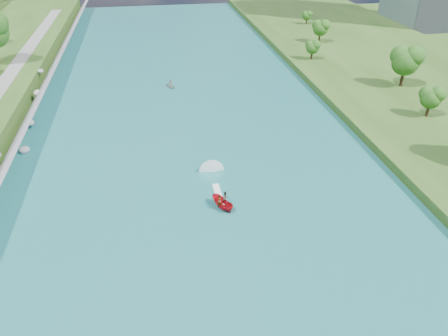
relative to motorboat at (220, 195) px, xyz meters
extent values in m
plane|color=#2D5119|center=(-2.36, -11.91, -0.70)|extent=(260.00, 260.00, 0.00)
cube|color=#1B6A67|center=(-2.36, 8.09, -0.65)|extent=(55.00, 240.00, 0.10)
cube|color=slate|center=(-28.21, 8.09, 1.10)|extent=(3.54, 236.00, 4.05)
ellipsoid|color=gray|center=(-27.33, 17.45, -0.23)|extent=(1.63, 1.80, 1.08)
ellipsoid|color=gray|center=(-27.88, 25.89, 0.46)|extent=(1.29, 1.32, 1.00)
ellipsoid|color=gray|center=(-28.51, 37.13, 1.49)|extent=(1.43, 1.80, 1.13)
ellipsoid|color=gray|center=(-29.39, 46.79, 2.57)|extent=(1.23, 1.37, 0.83)
ellipsoid|color=#1B5516|center=(38.58, 15.97, 3.95)|extent=(3.78, 3.78, 6.30)
ellipsoid|color=#1B5516|center=(41.70, 30.12, 5.55)|extent=(5.69, 5.69, 9.49)
ellipsoid|color=#1B5516|center=(30.20, 49.99, 3.45)|extent=(3.18, 3.18, 5.30)
ellipsoid|color=#1B5516|center=(37.26, 63.72, 4.26)|extent=(4.14, 4.14, 6.90)
ellipsoid|color=#1B5516|center=(40.82, 83.90, 3.08)|extent=(2.74, 2.74, 4.56)
imported|color=red|center=(-0.02, -1.96, 0.11)|extent=(2.95, 3.86, 1.41)
imported|color=#66605B|center=(-0.42, -2.36, 0.61)|extent=(0.69, 0.52, 1.71)
imported|color=#66605B|center=(0.48, -1.46, 0.57)|extent=(0.82, 0.65, 1.63)
cube|color=white|center=(-0.02, 1.04, -0.57)|extent=(0.90, 5.00, 0.06)
imported|color=gray|center=(-3.29, 41.34, -0.30)|extent=(3.06, 3.45, 0.59)
imported|color=#66605B|center=(-3.29, 41.34, 0.28)|extent=(0.71, 0.58, 1.26)
camera|label=1|loc=(-7.53, -45.33, 31.82)|focal=35.00mm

